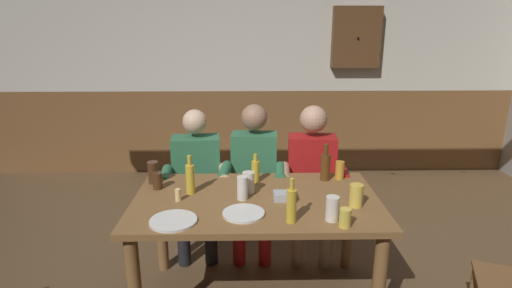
% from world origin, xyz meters
% --- Properties ---
extents(back_wall_upper, '(6.47, 0.12, 1.65)m').
position_xyz_m(back_wall_upper, '(0.00, 2.66, 1.87)').
color(back_wall_upper, beige).
extents(back_wall_wainscot, '(6.47, 0.12, 1.04)m').
position_xyz_m(back_wall_wainscot, '(0.00, 2.66, 0.52)').
color(back_wall_wainscot, brown).
rests_on(back_wall_wainscot, ground_plane).
extents(dining_table, '(1.59, 0.92, 0.76)m').
position_xyz_m(dining_table, '(0.00, 0.03, 0.65)').
color(dining_table, brown).
rests_on(dining_table, ground_plane).
extents(person_0, '(0.54, 0.54, 1.19)m').
position_xyz_m(person_0, '(-0.47, 0.73, 0.66)').
color(person_0, '#33724C').
rests_on(person_0, ground_plane).
extents(person_1, '(0.53, 0.52, 1.23)m').
position_xyz_m(person_1, '(-0.01, 0.72, 0.67)').
color(person_1, '#33724C').
rests_on(person_1, ground_plane).
extents(person_2, '(0.55, 0.54, 1.22)m').
position_xyz_m(person_2, '(0.47, 0.72, 0.67)').
color(person_2, '#AD1919').
rests_on(person_2, ground_plane).
extents(table_candle, '(0.04, 0.04, 0.08)m').
position_xyz_m(table_candle, '(-0.50, 0.01, 0.80)').
color(table_candle, '#F9E08C').
rests_on(table_candle, dining_table).
extents(condiment_caddy, '(0.14, 0.10, 0.05)m').
position_xyz_m(condiment_caddy, '(0.18, 0.01, 0.78)').
color(condiment_caddy, '#B2B7BC').
rests_on(condiment_caddy, dining_table).
extents(plate_0, '(0.25, 0.25, 0.01)m').
position_xyz_m(plate_0, '(-0.08, -0.19, 0.77)').
color(plate_0, white).
rests_on(plate_0, dining_table).
extents(plate_1, '(0.27, 0.27, 0.01)m').
position_xyz_m(plate_1, '(-0.48, -0.28, 0.77)').
color(plate_1, white).
rests_on(plate_1, dining_table).
extents(bottle_0, '(0.06, 0.06, 0.26)m').
position_xyz_m(bottle_0, '(-0.43, 0.13, 0.86)').
color(bottle_0, gold).
rests_on(bottle_0, dining_table).
extents(bottle_1, '(0.06, 0.06, 0.26)m').
position_xyz_m(bottle_1, '(0.19, -0.29, 0.86)').
color(bottle_1, gold).
rests_on(bottle_1, dining_table).
extents(bottle_2, '(0.06, 0.06, 0.21)m').
position_xyz_m(bottle_2, '(0.00, 0.32, 0.84)').
color(bottle_2, gold).
rests_on(bottle_2, dining_table).
extents(bottle_3, '(0.07, 0.07, 0.27)m').
position_xyz_m(bottle_3, '(0.50, 0.35, 0.86)').
color(bottle_3, '#593314').
rests_on(bottle_3, dining_table).
extents(pint_glass_0, '(0.07, 0.07, 0.11)m').
position_xyz_m(pint_glass_0, '(0.48, -0.36, 0.81)').
color(pint_glass_0, '#E5C64C').
rests_on(pint_glass_0, dining_table).
extents(pint_glass_1, '(0.08, 0.08, 0.15)m').
position_xyz_m(pint_glass_1, '(0.43, -0.28, 0.83)').
color(pint_glass_1, white).
rests_on(pint_glass_1, dining_table).
extents(pint_glass_2, '(0.08, 0.08, 0.16)m').
position_xyz_m(pint_glass_2, '(-0.72, 0.32, 0.84)').
color(pint_glass_2, '#4C2D19').
rests_on(pint_glass_2, dining_table).
extents(pint_glass_3, '(0.06, 0.06, 0.13)m').
position_xyz_m(pint_glass_3, '(0.61, 0.37, 0.82)').
color(pint_glass_3, gold).
rests_on(pint_glass_3, dining_table).
extents(pint_glass_4, '(0.08, 0.08, 0.14)m').
position_xyz_m(pint_glass_4, '(-0.05, 0.13, 0.83)').
color(pint_glass_4, white).
rests_on(pint_glass_4, dining_table).
extents(pint_glass_5, '(0.08, 0.08, 0.14)m').
position_xyz_m(pint_glass_5, '(0.61, -0.09, 0.83)').
color(pint_glass_5, '#E5C64C').
rests_on(pint_glass_5, dining_table).
extents(pint_glass_6, '(0.07, 0.07, 0.15)m').
position_xyz_m(pint_glass_6, '(-0.09, 0.03, 0.84)').
color(pint_glass_6, white).
rests_on(pint_glass_6, dining_table).
extents(pint_glass_7, '(0.07, 0.07, 0.12)m').
position_xyz_m(pint_glass_7, '(-0.67, 0.21, 0.82)').
color(pint_glass_7, '#4C2D19').
rests_on(pint_glass_7, dining_table).
extents(wall_dart_cabinet, '(0.56, 0.15, 0.70)m').
position_xyz_m(wall_dart_cabinet, '(1.22, 2.53, 1.68)').
color(wall_dart_cabinet, brown).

